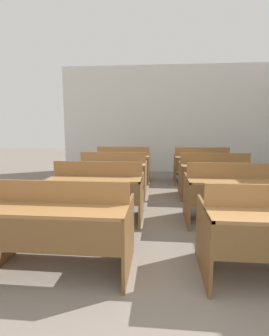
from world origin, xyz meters
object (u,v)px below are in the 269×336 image
at_px(bench_third_left, 113,173).
at_px(bench_back_right, 202,164).
at_px(bench_third_right, 214,174).
at_px(bench_second_right, 234,192).
at_px(bench_front_left, 61,223).
at_px(bench_back_left, 123,163).
at_px(bench_second_left, 98,189).

bearing_deg(bench_third_left, bench_back_right, 35.46).
relative_size(bench_third_left, bench_third_right, 1.00).
xyz_separation_m(bench_second_right, bench_third_right, (0.02, 1.38, 0.00)).
bearing_deg(bench_front_left, bench_third_left, 89.84).
relative_size(bench_third_right, bench_back_left, 1.00).
relative_size(bench_second_right, bench_third_right, 1.00).
bearing_deg(bench_back_right, bench_second_left, -124.75).
height_order(bench_back_left, bench_back_right, same).
xyz_separation_m(bench_front_left, bench_third_left, (0.01, 2.78, 0.00)).
bearing_deg(bench_back_right, bench_back_left, 180.00).
bearing_deg(bench_back_right, bench_third_right, -88.91).
bearing_deg(bench_second_left, bench_front_left, -91.06).
bearing_deg(bench_second_right, bench_second_left, -179.28).
relative_size(bench_second_left, bench_back_left, 1.00).
height_order(bench_second_left, bench_third_left, same).
distance_m(bench_second_left, bench_back_left, 2.79).
distance_m(bench_second_left, bench_third_left, 1.40).
distance_m(bench_third_left, bench_third_right, 1.98).
relative_size(bench_front_left, bench_back_right, 1.00).
distance_m(bench_second_left, bench_second_right, 1.94).
height_order(bench_third_left, bench_back_left, same).
distance_m(bench_third_left, bench_back_right, 2.40).
xyz_separation_m(bench_front_left, bench_back_right, (1.96, 4.17, 0.00)).
xyz_separation_m(bench_second_left, bench_back_left, (-0.01, 2.79, 0.00)).
bearing_deg(bench_front_left, bench_third_right, 54.44).
bearing_deg(bench_third_right, bench_back_left, 144.78).
bearing_deg(bench_back_left, bench_third_left, -90.51).
xyz_separation_m(bench_third_left, bench_back_right, (1.95, 1.39, 0.00)).
relative_size(bench_second_left, bench_third_left, 1.00).
height_order(bench_second_left, bench_third_right, same).
relative_size(bench_front_left, bench_third_right, 1.00).
xyz_separation_m(bench_third_left, bench_back_left, (0.01, 1.39, 0.00)).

